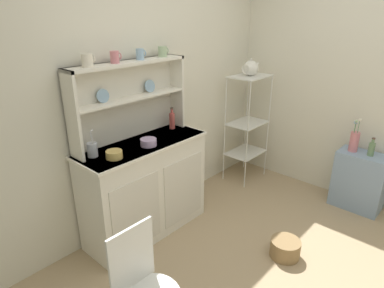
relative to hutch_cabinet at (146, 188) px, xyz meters
name	(u,v)px	position (x,y,z in m)	size (l,w,h in m)	color
ground_plane	(297,286)	(0.30, -1.37, -0.45)	(3.84, 3.84, 0.00)	tan
wall_back	(148,90)	(0.30, 0.26, 0.80)	(3.84, 0.05, 2.50)	silver
hutch_cabinet	(146,188)	(0.00, 0.00, 0.00)	(1.18, 0.45, 0.88)	white
hutch_shelf_unit	(128,95)	(0.00, 0.16, 0.82)	(1.10, 0.18, 0.67)	silver
bakers_rack	(248,117)	(1.52, -0.06, 0.32)	(0.47, 0.33, 1.26)	silver
side_shelf_blue	(359,181)	(1.74, -1.31, -0.15)	(0.28, 0.48, 0.60)	#849EBC
wire_chair	(142,283)	(-0.80, -0.91, 0.06)	(0.36, 0.36, 0.85)	white
floor_basket	(285,248)	(0.54, -1.14, -0.38)	(0.25, 0.25, 0.15)	#93754C
cup_cream_0	(87,60)	(-0.36, 0.12, 1.15)	(0.10, 0.08, 0.09)	silver
cup_rose_1	(115,57)	(-0.13, 0.12, 1.15)	(0.08, 0.07, 0.09)	#D17A84
cup_sky_2	(140,54)	(0.12, 0.12, 1.15)	(0.08, 0.07, 0.09)	#8EB2D1
cup_sage_3	(163,51)	(0.38, 0.12, 1.15)	(0.09, 0.08, 0.09)	#9EB78E
bowl_mixing_large	(114,154)	(-0.34, -0.07, 0.46)	(0.13, 0.13, 0.06)	#DBB760
bowl_floral_medium	(148,142)	(0.00, -0.07, 0.46)	(0.14, 0.14, 0.06)	#B79ECC
jam_bottle	(172,120)	(0.44, 0.09, 0.51)	(0.05, 0.05, 0.20)	#B74C47
utensil_jar	(92,149)	(-0.44, 0.08, 0.49)	(0.08, 0.08, 0.22)	#B2B7C6
porcelain_teapot	(251,68)	(1.52, -0.06, 0.89)	(0.26, 0.17, 0.19)	white
flower_vase	(354,140)	(1.74, -1.19, 0.27)	(0.09, 0.09, 0.35)	#D17A84
oil_bottle	(371,149)	(1.74, -1.36, 0.22)	(0.06, 0.06, 0.19)	#6B8C60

